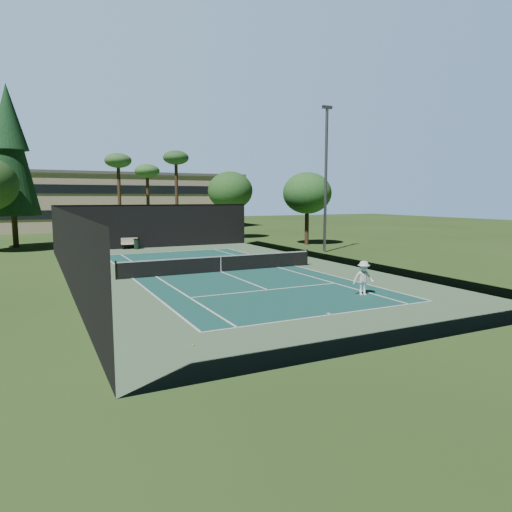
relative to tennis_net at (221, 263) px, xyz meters
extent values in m
plane|color=#2D4D1D|center=(0.00, 0.00, -0.56)|extent=(160.00, 160.00, 0.00)
cube|color=#547854|center=(0.00, 0.00, -0.55)|extent=(18.00, 32.00, 0.01)
cube|color=#1A534C|center=(0.00, 0.00, -0.55)|extent=(10.97, 23.77, 0.01)
cube|color=white|center=(0.00, -11.88, -0.54)|extent=(10.97, 0.10, 0.01)
cube|color=white|center=(0.00, 11.88, -0.54)|extent=(10.97, 0.10, 0.01)
cube|color=white|center=(0.00, -6.40, -0.54)|extent=(8.23, 0.10, 0.01)
cube|color=white|center=(0.00, 6.40, -0.54)|extent=(8.23, 0.10, 0.01)
cube|color=white|center=(-5.49, 0.00, -0.54)|extent=(0.10, 23.77, 0.01)
cube|color=white|center=(5.49, 0.00, -0.54)|extent=(0.10, 23.77, 0.01)
cube|color=white|center=(-4.12, 0.00, -0.54)|extent=(0.10, 23.77, 0.01)
cube|color=white|center=(4.12, 0.00, -0.54)|extent=(0.10, 23.77, 0.01)
cube|color=white|center=(0.00, 0.00, -0.54)|extent=(0.10, 12.80, 0.01)
cube|color=white|center=(0.00, -11.73, -0.54)|extent=(0.10, 0.30, 0.01)
cube|color=white|center=(0.00, 11.73, -0.54)|extent=(0.10, 0.30, 0.01)
cylinder|color=black|center=(-6.40, 0.00, -0.01)|extent=(0.10, 0.10, 1.10)
cylinder|color=black|center=(6.40, 0.00, -0.01)|extent=(0.10, 0.10, 1.10)
cube|color=black|center=(0.00, 0.00, -0.06)|extent=(12.80, 0.02, 0.92)
cube|color=white|center=(0.00, 0.00, 0.43)|extent=(12.80, 0.04, 0.07)
cube|color=white|center=(0.00, 0.00, -0.06)|extent=(0.05, 0.03, 0.92)
cube|color=black|center=(0.00, 16.00, 1.44)|extent=(18.00, 0.04, 4.00)
cube|color=black|center=(0.00, -16.00, 1.44)|extent=(18.00, 0.04, 4.00)
cube|color=black|center=(9.00, 0.00, 1.44)|extent=(0.04, 32.00, 4.00)
cube|color=black|center=(-9.00, 0.00, 1.44)|extent=(0.04, 32.00, 4.00)
cube|color=black|center=(0.00, 16.00, 3.44)|extent=(18.00, 0.06, 0.06)
imported|color=white|center=(3.59, -9.42, 0.27)|extent=(1.20, 0.91, 1.65)
sphere|color=#AFCA2E|center=(-6.19, -13.13, -0.52)|extent=(0.07, 0.07, 0.07)
sphere|color=#ABCB2E|center=(-1.86, 1.44, -0.53)|extent=(0.06, 0.06, 0.06)
sphere|color=#DDF036|center=(-0.46, 4.74, -0.52)|extent=(0.07, 0.07, 0.07)
sphere|color=#B2CF2F|center=(-6.61, 3.63, -0.52)|extent=(0.07, 0.07, 0.07)
cube|color=beige|center=(-2.63, 15.70, -0.11)|extent=(1.50, 0.45, 0.05)
cube|color=beige|center=(-2.63, 15.90, 0.19)|extent=(1.50, 0.06, 0.55)
cube|color=black|center=(-3.23, 15.70, -0.35)|extent=(0.06, 0.40, 0.42)
cube|color=black|center=(-2.03, 15.70, -0.35)|extent=(0.06, 0.40, 0.42)
cylinder|color=black|center=(-2.08, 15.35, -0.11)|extent=(0.52, 0.52, 0.90)
cylinder|color=black|center=(-2.08, 15.35, 0.36)|extent=(0.56, 0.56, 0.05)
cylinder|color=#46341E|center=(-12.00, 22.00, 1.24)|extent=(0.50, 0.50, 3.60)
cone|color=#133419|center=(-12.00, 22.00, 8.44)|extent=(4.80, 4.80, 12.00)
cone|color=#163D1F|center=(-12.00, 22.00, 11.44)|extent=(3.30, 3.30, 6.00)
cylinder|color=#4B3420|center=(-2.00, 24.00, 3.72)|extent=(0.36, 0.36, 8.55)
ellipsoid|color=#34672E|center=(-2.00, 24.00, 7.99)|extent=(2.80, 2.80, 1.54)
cylinder|color=#4D3121|center=(1.50, 26.00, 3.27)|extent=(0.36, 0.36, 7.65)
ellipsoid|color=#366E31|center=(1.50, 26.00, 7.09)|extent=(2.80, 2.80, 1.54)
cylinder|color=#452E1D|center=(4.00, 23.00, 3.94)|extent=(0.36, 0.36, 9.00)
ellipsoid|color=#2B5A28|center=(4.00, 23.00, 8.44)|extent=(2.80, 2.80, 1.54)
cylinder|color=#412F1C|center=(10.00, 22.00, 1.20)|extent=(0.40, 0.40, 3.52)
ellipsoid|color=#275922|center=(10.00, 22.00, 4.88)|extent=(5.12, 5.12, 4.35)
cylinder|color=#4E3021|center=(14.00, 12.00, 1.09)|extent=(0.40, 0.40, 3.30)
ellipsoid|color=#286427|center=(14.00, 12.00, 4.54)|extent=(4.80, 4.80, 4.08)
cube|color=#BEAB93|center=(0.00, 46.00, 3.44)|extent=(40.00, 12.00, 8.00)
cube|color=#59595B|center=(0.00, 46.00, 7.54)|extent=(40.50, 12.50, 0.40)
cube|color=black|center=(0.00, 39.95, 1.84)|extent=(38.00, 0.15, 1.20)
cube|color=black|center=(0.00, 39.95, 5.24)|extent=(38.00, 0.15, 1.20)
cylinder|color=gray|center=(12.00, 6.00, 5.44)|extent=(0.24, 0.24, 12.00)
cube|color=gray|center=(12.00, 6.00, 11.54)|extent=(0.90, 0.25, 0.25)
camera|label=1|loc=(-10.52, -26.45, 4.08)|focal=32.00mm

